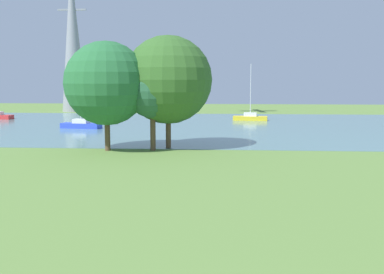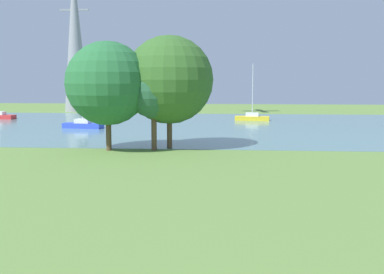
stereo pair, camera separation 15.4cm
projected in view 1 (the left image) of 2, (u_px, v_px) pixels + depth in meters
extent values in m
plane|color=olive|center=(225.00, 169.00, 29.80)|extent=(160.00, 160.00, 0.00)
cube|color=slate|center=(225.00, 126.00, 57.51)|extent=(140.00, 40.00, 0.02)
cube|color=blue|center=(81.00, 126.00, 54.49)|extent=(4.98, 2.27, 0.60)
cube|color=white|center=(81.00, 121.00, 54.42)|extent=(1.96, 1.38, 0.50)
cylinder|color=silver|center=(80.00, 97.00, 54.06)|extent=(0.10, 0.10, 6.32)
cube|color=yellow|center=(250.00, 118.00, 64.85)|extent=(4.94, 2.06, 0.60)
cube|color=white|center=(250.00, 114.00, 64.78)|extent=(1.92, 1.30, 0.50)
cylinder|color=silver|center=(251.00, 90.00, 64.35)|extent=(0.10, 0.10, 7.37)
cylinder|color=brown|center=(107.00, 132.00, 37.24)|extent=(0.44, 0.44, 3.10)
sphere|color=#286938|center=(106.00, 83.00, 36.75)|extent=(6.78, 6.78, 6.78)
cylinder|color=brown|center=(153.00, 130.00, 37.41)|extent=(0.44, 0.44, 3.33)
sphere|color=#295B3D|center=(152.00, 91.00, 37.01)|extent=(4.43, 4.43, 4.43)
cylinder|color=brown|center=(168.00, 129.00, 38.56)|extent=(0.44, 0.44, 3.18)
sphere|color=#346127|center=(168.00, 80.00, 38.04)|extent=(7.36, 7.36, 7.36)
cone|color=gray|center=(73.00, 38.00, 81.96)|extent=(4.40, 4.40, 26.44)
cube|color=gray|center=(72.00, 10.00, 81.34)|extent=(5.20, 0.30, 0.30)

